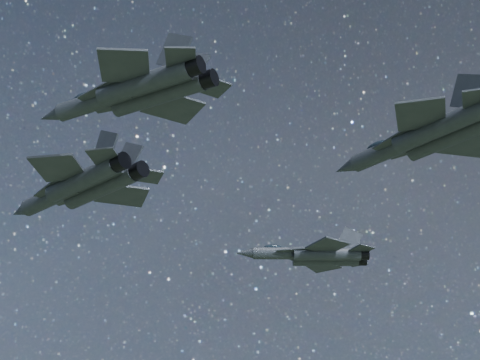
% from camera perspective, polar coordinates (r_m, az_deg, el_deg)
% --- Properties ---
extents(jet_lead, '(18.69, 12.45, 4.74)m').
position_cam_1_polar(jet_lead, '(74.65, -11.16, -0.37)').
color(jet_lead, '#2C3037').
extents(jet_left, '(16.10, 10.66, 4.11)m').
position_cam_1_polar(jet_left, '(94.60, 5.38, -5.34)').
color(jet_left, '#2C3037').
extents(jet_right, '(16.78, 11.69, 4.22)m').
position_cam_1_polar(jet_right, '(61.98, -7.31, 6.33)').
color(jet_right, '#2C3037').
extents(jet_slot, '(18.37, 12.03, 4.73)m').
position_cam_1_polar(jet_slot, '(71.95, 13.50, 3.20)').
color(jet_slot, '#2C3037').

